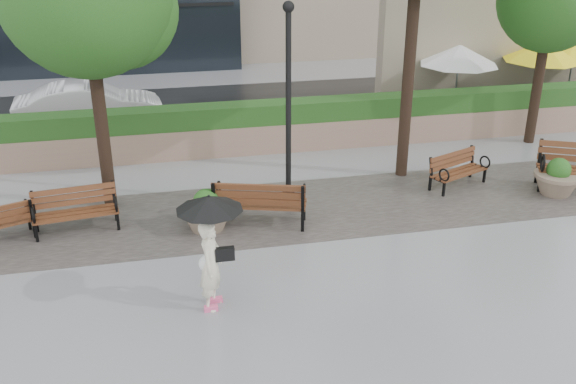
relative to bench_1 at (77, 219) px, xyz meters
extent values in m
plane|color=gray|center=(4.51, -2.94, -0.27)|extent=(100.00, 100.00, 0.00)
cube|color=#383330|center=(4.51, 0.06, -0.26)|extent=(28.00, 3.20, 0.01)
cube|color=#94765F|center=(4.51, 4.06, 0.13)|extent=(24.00, 0.80, 0.80)
cube|color=#1C4C19|center=(4.51, 4.06, 0.81)|extent=(24.00, 0.75, 0.55)
cube|color=tan|center=(14.01, 7.06, 1.73)|extent=(10.00, 0.60, 4.00)
cube|color=#1C4C19|center=(13.51, 4.86, 0.18)|extent=(8.00, 0.50, 0.90)
cube|color=black|center=(4.51, 8.06, -0.27)|extent=(40.00, 7.00, 0.00)
torus|color=black|center=(-0.97, 0.24, 0.28)|extent=(0.16, 0.32, 0.33)
cube|color=brown|center=(0.00, -0.04, 0.14)|extent=(1.73, 0.71, 0.05)
cube|color=brown|center=(-0.03, 0.22, 0.43)|extent=(1.69, 0.32, 0.40)
cube|color=black|center=(0.00, -0.01, -0.05)|extent=(1.75, 0.80, 0.43)
torus|color=black|center=(-0.76, -0.30, 0.31)|extent=(0.09, 0.35, 0.35)
torus|color=black|center=(0.81, -0.10, 0.31)|extent=(0.09, 0.35, 0.35)
cube|color=brown|center=(3.76, -0.46, 0.20)|extent=(2.01, 1.11, 0.05)
cube|color=brown|center=(3.67, -0.75, 0.54)|extent=(1.88, 0.68, 0.45)
cube|color=black|center=(3.75, -0.49, -0.02)|extent=(2.04, 1.21, 0.49)
torus|color=black|center=(4.68, -0.54, 0.40)|extent=(0.17, 0.39, 0.40)
torus|color=black|center=(2.94, -0.01, 0.40)|extent=(0.17, 0.39, 0.40)
cube|color=brown|center=(8.75, 0.49, 0.11)|extent=(1.59, 1.03, 0.04)
cube|color=brown|center=(8.65, 0.71, 0.37)|extent=(1.45, 0.70, 0.36)
cube|color=black|center=(8.74, 0.51, -0.07)|extent=(1.62, 1.11, 0.39)
torus|color=black|center=(8.14, 0.06, 0.26)|extent=(0.16, 0.31, 0.32)
torus|color=black|center=(9.47, 0.63, 0.26)|extent=(0.16, 0.31, 0.32)
torus|color=black|center=(10.50, -0.15, 0.44)|extent=(0.23, 0.41, 0.42)
cylinder|color=#7F6B56|center=(2.63, -0.48, 0.21)|extent=(1.07, 1.07, 0.09)
sphere|color=#164C15|center=(2.63, -0.48, 0.35)|extent=(0.55, 0.55, 0.55)
cylinder|color=#7F6B56|center=(10.78, -0.38, 0.20)|extent=(1.06, 1.06, 0.09)
sphere|color=#164C15|center=(10.78, -0.38, 0.35)|extent=(0.55, 0.55, 0.55)
cylinder|color=black|center=(4.54, 0.35, 1.88)|extent=(0.12, 0.12, 4.29)
cylinder|color=black|center=(4.54, 0.35, -0.12)|extent=(0.28, 0.28, 0.30)
sphere|color=black|center=(4.54, 0.35, 4.07)|extent=(0.24, 0.24, 0.24)
cylinder|color=black|center=(0.62, 1.15, 1.91)|extent=(0.28, 0.28, 4.35)
sphere|color=#164C15|center=(1.22, 1.45, 3.96)|extent=(2.42, 2.42, 2.42)
cylinder|color=black|center=(7.71, 1.53, 2.71)|extent=(0.28, 0.28, 5.96)
cylinder|color=black|center=(12.24, 3.12, 1.58)|extent=(0.28, 0.28, 3.70)
sphere|color=#164C15|center=(12.84, 3.42, 3.33)|extent=(1.95, 1.95, 1.95)
cylinder|color=black|center=(11.17, 5.84, -0.22)|extent=(0.40, 0.40, 0.10)
cylinder|color=#99999E|center=(11.17, 5.84, 0.83)|extent=(0.06, 0.06, 2.20)
cone|color=white|center=(11.17, 5.84, 1.73)|extent=(2.50, 2.50, 0.60)
cylinder|color=black|center=(14.06, 5.82, -0.22)|extent=(0.40, 0.40, 0.10)
cylinder|color=#99999E|center=(14.06, 5.82, 0.83)|extent=(0.06, 0.06, 2.20)
cone|color=yellow|center=(14.06, 5.82, 1.73)|extent=(2.50, 2.50, 0.60)
cylinder|color=black|center=(15.34, 6.03, -0.22)|extent=(0.40, 0.40, 0.10)
cylinder|color=#99999E|center=(15.34, 6.03, 0.83)|extent=(0.06, 0.06, 2.20)
cone|color=yellow|center=(15.34, 6.03, 1.73)|extent=(2.50, 2.50, 0.60)
imported|color=silver|center=(-0.12, 6.98, 0.45)|extent=(4.44, 1.85, 1.43)
imported|color=#F2E9CB|center=(2.45, -3.36, 0.57)|extent=(0.62, 0.72, 1.67)
cube|color=#F2598C|center=(2.49, -3.25, -0.23)|extent=(0.19, 0.25, 0.08)
cube|color=#F2598C|center=(2.39, -3.49, -0.23)|extent=(0.19, 0.25, 0.08)
cube|color=black|center=(2.67, -3.40, 0.72)|extent=(0.22, 0.33, 0.23)
sphere|color=white|center=(2.40, -3.10, 0.41)|extent=(0.29, 0.29, 0.29)
cylinder|color=black|center=(2.47, -3.31, 1.19)|extent=(0.02, 0.02, 0.89)
cone|color=black|center=(2.47, -3.31, 1.61)|extent=(1.09, 1.09, 0.23)
camera|label=1|loc=(1.74, -12.52, 5.80)|focal=40.00mm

